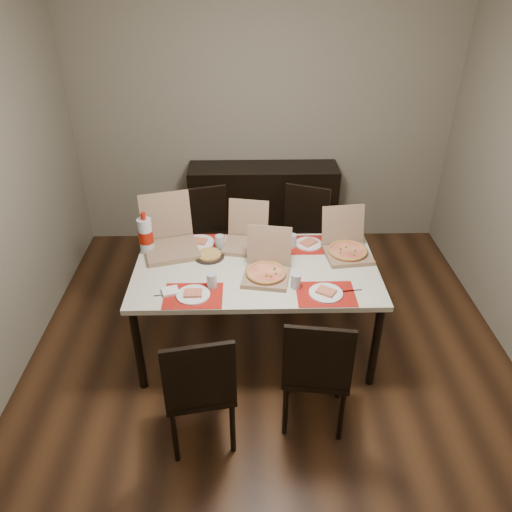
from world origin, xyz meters
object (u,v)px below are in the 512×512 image
(chair_far_left, at_px, (208,234))
(soda_bottle, at_px, (146,236))
(sideboard, at_px, (263,208))
(dip_bowl, at_px, (267,252))
(chair_far_right, at_px, (303,233))
(pizza_box_center, at_px, (267,269))
(dining_table, at_px, (256,275))
(chair_near_left, at_px, (199,386))
(chair_near_right, at_px, (316,368))

(chair_far_left, distance_m, soda_bottle, 0.89)
(sideboard, bearing_deg, chair_far_left, -128.78)
(chair_far_left, relative_size, dip_bowl, 7.17)
(chair_far_left, bearing_deg, chair_far_right, 0.58)
(pizza_box_center, bearing_deg, chair_far_left, 115.75)
(dining_table, bearing_deg, dip_bowl, 65.58)
(sideboard, bearing_deg, pizza_box_center, -91.12)
(chair_near_left, xyz_separation_m, chair_far_left, (-0.07, 1.87, 0.00))
(chair_near_right, height_order, chair_far_left, same)
(pizza_box_center, bearing_deg, sideboard, 88.88)
(chair_near_right, bearing_deg, chair_far_right, 87.11)
(dining_table, height_order, chair_near_right, chair_near_right)
(chair_far_left, bearing_deg, dining_table, -65.33)
(dining_table, bearing_deg, chair_far_right, 64.31)
(chair_far_right, bearing_deg, sideboard, 117.64)
(chair_near_right, height_order, pizza_box_center, pizza_box_center)
(sideboard, bearing_deg, chair_near_right, -83.89)
(sideboard, height_order, pizza_box_center, pizza_box_center)
(sideboard, xyz_separation_m, chair_near_right, (0.26, -2.40, 0.06))
(sideboard, height_order, chair_far_left, chair_far_left)
(chair_far_left, relative_size, chair_far_right, 1.00)
(dining_table, relative_size, dip_bowl, 13.87)
(chair_near_right, xyz_separation_m, soda_bottle, (-1.20, 1.04, 0.38))
(chair_near_right, distance_m, chair_far_left, 1.91)
(chair_far_left, height_order, chair_far_right, same)
(dining_table, bearing_deg, pizza_box_center, -55.79)
(chair_near_left, distance_m, pizza_box_center, 0.98)
(soda_bottle, bearing_deg, sideboard, 55.07)
(sideboard, distance_m, chair_far_right, 0.75)
(dining_table, xyz_separation_m, pizza_box_center, (0.07, -0.11, 0.12))
(dip_bowl, bearing_deg, sideboard, 89.09)
(dining_table, bearing_deg, chair_near_left, -111.21)
(dip_bowl, bearing_deg, chair_near_left, -111.76)
(chair_near_right, bearing_deg, chair_far_left, 114.61)
(chair_far_right, relative_size, soda_bottle, 2.77)
(chair_near_right, relative_size, chair_far_right, 1.00)
(sideboard, distance_m, chair_near_right, 2.42)
(dining_table, distance_m, pizza_box_center, 0.18)
(chair_near_right, height_order, chair_far_right, same)
(chair_near_right, bearing_deg, dining_table, 114.54)
(chair_near_right, distance_m, dip_bowl, 1.06)
(soda_bottle, bearing_deg, chair_far_left, 59.19)
(dip_bowl, bearing_deg, dining_table, -114.42)
(chair_near_right, xyz_separation_m, chair_far_left, (-0.79, 1.73, 0.00))
(dining_table, xyz_separation_m, chair_near_right, (0.37, -0.80, -0.17))
(chair_far_right, bearing_deg, dip_bowl, -116.00)
(dining_table, distance_m, chair_near_right, 0.90)
(chair_far_left, xyz_separation_m, pizza_box_center, (0.50, -1.04, 0.29))
(sideboard, height_order, dining_table, sideboard)
(sideboard, bearing_deg, chair_far_right, -62.36)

